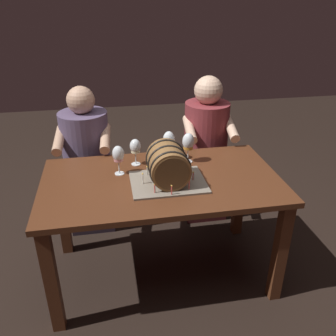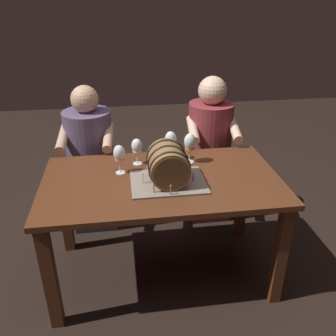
{
  "view_description": "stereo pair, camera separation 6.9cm",
  "coord_description": "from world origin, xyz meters",
  "views": [
    {
      "loc": [
        -0.3,
        -1.89,
        1.78
      ],
      "look_at": [
        0.03,
        -0.06,
        0.84
      ],
      "focal_mm": 38.07,
      "sensor_mm": 36.0,
      "label": 1
    },
    {
      "loc": [
        -0.23,
        -1.91,
        1.78
      ],
      "look_at": [
        0.03,
        -0.06,
        0.84
      ],
      "focal_mm": 38.07,
      "sensor_mm": 36.0,
      "label": 2
    }
  ],
  "objects": [
    {
      "name": "ground_plane",
      "position": [
        0.0,
        0.0,
        0.0
      ],
      "size": [
        8.0,
        8.0,
        0.0
      ],
      "primitive_type": "plane",
      "color": "black"
    },
    {
      "name": "dining_table",
      "position": [
        0.0,
        0.0,
        0.63
      ],
      "size": [
        1.46,
        0.82,
        0.74
      ],
      "color": "#562D19",
      "rests_on": "ground"
    },
    {
      "name": "barrel_cake",
      "position": [
        0.03,
        -0.06,
        0.85
      ],
      "size": [
        0.44,
        0.34,
        0.25
      ],
      "color": "gray",
      "rests_on": "dining_table"
    },
    {
      "name": "wine_glass_rose",
      "position": [
        -0.25,
        0.11,
        0.87
      ],
      "size": [
        0.07,
        0.07,
        0.19
      ],
      "color": "white",
      "rests_on": "dining_table"
    },
    {
      "name": "wine_glass_white",
      "position": [
        -0.13,
        0.23,
        0.86
      ],
      "size": [
        0.07,
        0.07,
        0.18
      ],
      "color": "white",
      "rests_on": "dining_table"
    },
    {
      "name": "person_seated_left",
      "position": [
        -0.48,
        0.68,
        0.55
      ],
      "size": [
        0.41,
        0.49,
        1.17
      ],
      "color": "#372D40",
      "rests_on": "ground"
    },
    {
      "name": "person_seated_right",
      "position": [
        0.47,
        0.68,
        0.57
      ],
      "size": [
        0.41,
        0.49,
        1.21
      ],
      "color": "#4C1B1E",
      "rests_on": "ground"
    },
    {
      "name": "wine_glass_amber",
      "position": [
        0.21,
        0.21,
        0.88
      ],
      "size": [
        0.08,
        0.08,
        0.2
      ],
      "color": "white",
      "rests_on": "dining_table"
    },
    {
      "name": "wine_glass_red",
      "position": [
        0.09,
        0.26,
        0.88
      ],
      "size": [
        0.08,
        0.08,
        0.2
      ],
      "color": "white",
      "rests_on": "dining_table"
    }
  ]
}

